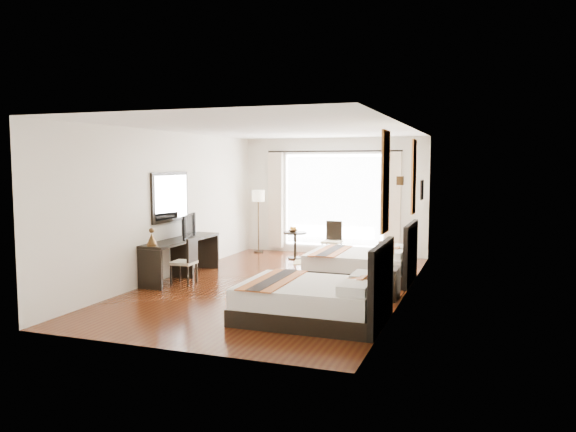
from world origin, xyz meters
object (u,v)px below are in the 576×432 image
(table_lamp, at_px, (386,250))
(console_desk, at_px, (182,258))
(bed_far, at_px, (363,264))
(floor_lamp, at_px, (258,200))
(television, at_px, (185,226))
(bed_near, at_px, (317,299))
(vase, at_px, (384,265))
(desk_chair, at_px, (185,270))
(side_table, at_px, (295,245))
(window_chair, at_px, (332,248))
(fruit_bowl, at_px, (293,231))
(nightstand, at_px, (385,283))

(table_lamp, relative_size, console_desk, 0.19)
(bed_far, bearing_deg, floor_lamp, 143.61)
(console_desk, xyz_separation_m, television, (0.02, 0.11, 0.61))
(bed_far, bearing_deg, television, -164.11)
(bed_near, relative_size, television, 2.49)
(vase, bearing_deg, desk_chair, -179.43)
(side_table, relative_size, window_chair, 0.72)
(console_desk, bearing_deg, window_chair, 53.82)
(fruit_bowl, bearing_deg, bed_near, -67.09)
(television, bearing_deg, table_lamp, -109.66)
(console_desk, distance_m, floor_lamp, 3.47)
(nightstand, bearing_deg, television, 173.43)
(bed_near, xyz_separation_m, vase, (0.68, 1.47, 0.28))
(table_lamp, xyz_separation_m, fruit_bowl, (-2.65, 2.97, -0.14))
(television, xyz_separation_m, desk_chair, (0.33, -0.61, -0.73))
(desk_chair, xyz_separation_m, window_chair, (1.82, 3.48, 0.00))
(bed_far, height_order, table_lamp, bed_far)
(nightstand, height_order, desk_chair, desk_chair)
(vase, height_order, floor_lamp, floor_lamp)
(table_lamp, relative_size, window_chair, 0.48)
(table_lamp, height_order, desk_chair, table_lamp)
(vase, height_order, side_table, vase)
(window_chair, bearing_deg, vase, 29.73)
(television, relative_size, fruit_bowl, 3.74)
(floor_lamp, relative_size, fruit_bowl, 7.08)
(floor_lamp, bearing_deg, television, -93.19)
(television, xyz_separation_m, floor_lamp, (0.18, 3.23, 0.31))
(bed_near, distance_m, desk_chair, 3.27)
(vase, height_order, console_desk, console_desk)
(bed_near, distance_m, television, 3.92)
(bed_near, bearing_deg, floor_lamp, 120.33)
(nightstand, xyz_separation_m, desk_chair, (-3.62, -0.16, 0.01))
(side_table, distance_m, window_chair, 0.85)
(bed_near, bearing_deg, table_lamp, 68.38)
(side_table, bearing_deg, nightstand, -49.96)
(floor_lamp, xyz_separation_m, side_table, (1.15, -0.57, -0.98))
(vase, distance_m, console_desk, 4.00)
(vase, bearing_deg, nightstand, 87.13)
(nightstand, xyz_separation_m, television, (-3.95, 0.46, 0.73))
(fruit_bowl, distance_m, window_chair, 0.97)
(side_table, bearing_deg, bed_far, -41.30)
(bed_far, height_order, console_desk, bed_far)
(floor_lamp, bearing_deg, fruit_bowl, -28.57)
(nightstand, xyz_separation_m, fruit_bowl, (-2.66, 3.08, 0.40))
(bed_far, height_order, television, television)
(console_desk, distance_m, desk_chair, 0.63)
(bed_near, bearing_deg, console_desk, 149.51)
(side_table, height_order, window_chair, window_chair)
(fruit_bowl, bearing_deg, bed_far, -40.17)
(bed_near, relative_size, bed_far, 1.03)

